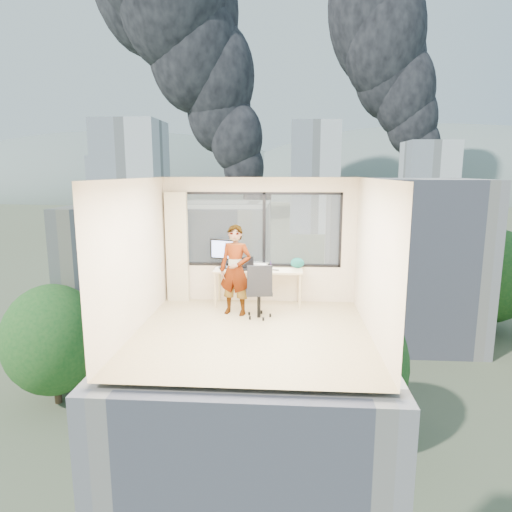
# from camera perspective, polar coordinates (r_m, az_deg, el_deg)

# --- Properties ---
(floor) EXTENTS (4.00, 4.00, 0.01)m
(floor) POSITION_cam_1_polar(r_m,az_deg,el_deg) (7.77, -0.52, -9.75)
(floor) COLOR tan
(floor) RESTS_ON ground
(ceiling) EXTENTS (4.00, 4.00, 0.01)m
(ceiling) POSITION_cam_1_polar(r_m,az_deg,el_deg) (7.28, -0.55, 9.80)
(ceiling) COLOR white
(ceiling) RESTS_ON ground
(wall_front) EXTENTS (4.00, 0.01, 2.60)m
(wall_front) POSITION_cam_1_polar(r_m,az_deg,el_deg) (5.47, -2.18, -4.29)
(wall_front) COLOR beige
(wall_front) RESTS_ON ground
(wall_left) EXTENTS (0.01, 4.00, 2.60)m
(wall_left) POSITION_cam_1_polar(r_m,az_deg,el_deg) (7.83, -15.29, -0.09)
(wall_left) COLOR beige
(wall_left) RESTS_ON ground
(wall_right) EXTENTS (0.01, 4.00, 2.60)m
(wall_right) POSITION_cam_1_polar(r_m,az_deg,el_deg) (7.53, 14.82, -0.49)
(wall_right) COLOR beige
(wall_right) RESTS_ON ground
(window_wall) EXTENTS (3.30, 0.16, 1.55)m
(window_wall) POSITION_cam_1_polar(r_m,az_deg,el_deg) (9.35, 0.73, 3.39)
(window_wall) COLOR black
(window_wall) RESTS_ON ground
(curtain) EXTENTS (0.45, 0.14, 2.30)m
(curtain) POSITION_cam_1_polar(r_m,az_deg,el_deg) (9.55, -9.98, 1.11)
(curtain) COLOR beige
(curtain) RESTS_ON floor
(desk) EXTENTS (1.80, 0.60, 0.75)m
(desk) POSITION_cam_1_polar(r_m,az_deg,el_deg) (9.24, 0.28, -3.97)
(desk) COLOR tan
(desk) RESTS_ON floor
(chair) EXTENTS (0.61, 0.61, 1.07)m
(chair) POSITION_cam_1_polar(r_m,az_deg,el_deg) (8.40, 0.37, -4.34)
(chair) COLOR black
(chair) RESTS_ON floor
(person) EXTENTS (0.72, 0.56, 1.73)m
(person) POSITION_cam_1_polar(r_m,az_deg,el_deg) (8.54, -2.63, -1.81)
(person) COLOR #2D2D33
(person) RESTS_ON floor
(monitor) EXTENTS (0.62, 0.31, 0.61)m
(monitor) POSITION_cam_1_polar(r_m,az_deg,el_deg) (9.22, -4.07, 0.32)
(monitor) COLOR black
(monitor) RESTS_ON desk
(game_console) EXTENTS (0.41, 0.37, 0.08)m
(game_console) POSITION_cam_1_polar(r_m,az_deg,el_deg) (9.39, 0.38, -1.11)
(game_console) COLOR white
(game_console) RESTS_ON desk
(laptop) EXTENTS (0.45, 0.46, 0.22)m
(laptop) POSITION_cam_1_polar(r_m,az_deg,el_deg) (9.10, -1.11, -1.05)
(laptop) COLOR black
(laptop) RESTS_ON desk
(cellphone) EXTENTS (0.13, 0.09, 0.01)m
(cellphone) POSITION_cam_1_polar(r_m,az_deg,el_deg) (9.06, 2.53, -1.78)
(cellphone) COLOR black
(cellphone) RESTS_ON desk
(pen_cup) EXTENTS (0.07, 0.07, 0.09)m
(pen_cup) POSITION_cam_1_polar(r_m,az_deg,el_deg) (9.07, 1.86, -1.53)
(pen_cup) COLOR black
(pen_cup) RESTS_ON desk
(handbag) EXTENTS (0.30, 0.19, 0.22)m
(handbag) POSITION_cam_1_polar(r_m,az_deg,el_deg) (9.29, 5.29, -0.87)
(handbag) COLOR #0C4B44
(handbag) RESTS_ON desk
(exterior_ground) EXTENTS (400.00, 400.00, 0.04)m
(exterior_ground) POSITION_cam_1_polar(r_m,az_deg,el_deg) (128.35, 3.68, 3.22)
(exterior_ground) COLOR #515B3D
(exterior_ground) RESTS_ON ground
(near_bldg_a) EXTENTS (16.00, 12.00, 14.00)m
(near_bldg_a) POSITION_cam_1_polar(r_m,az_deg,el_deg) (39.67, -10.14, -3.62)
(near_bldg_a) COLOR beige
(near_bldg_a) RESTS_ON exterior_ground
(near_bldg_b) EXTENTS (14.00, 13.00, 16.00)m
(near_bldg_b) POSITION_cam_1_polar(r_m,az_deg,el_deg) (47.48, 17.82, -0.37)
(near_bldg_b) COLOR silver
(near_bldg_b) RESTS_ON exterior_ground
(far_tower_a) EXTENTS (14.00, 14.00, 28.00)m
(far_tower_a) POSITION_cam_1_polar(r_m,az_deg,el_deg) (108.30, -15.40, 8.91)
(far_tower_a) COLOR silver
(far_tower_a) RESTS_ON exterior_ground
(far_tower_b) EXTENTS (13.00, 13.00, 30.00)m
(far_tower_b) POSITION_cam_1_polar(r_m,az_deg,el_deg) (127.48, 7.41, 9.87)
(far_tower_b) COLOR silver
(far_tower_b) RESTS_ON exterior_ground
(far_tower_c) EXTENTS (15.00, 15.00, 26.00)m
(far_tower_c) POSITION_cam_1_polar(r_m,az_deg,el_deg) (153.86, 21.00, 8.64)
(far_tower_c) COLOR silver
(far_tower_c) RESTS_ON exterior_ground
(far_tower_d) EXTENTS (16.00, 14.00, 22.00)m
(far_tower_d) POSITION_cam_1_polar(r_m,az_deg,el_deg) (168.62, -17.28, 8.31)
(far_tower_d) COLOR silver
(far_tower_d) RESTS_ON exterior_ground
(hill_a) EXTENTS (288.00, 216.00, 90.00)m
(hill_a) POSITION_cam_1_polar(r_m,az_deg,el_deg) (349.16, -16.39, 7.55)
(hill_a) COLOR slate
(hill_a) RESTS_ON exterior_ground
(hill_b) EXTENTS (300.00, 220.00, 96.00)m
(hill_b) POSITION_cam_1_polar(r_m,az_deg,el_deg) (342.43, 21.01, 7.22)
(hill_b) COLOR slate
(hill_b) RESTS_ON exterior_ground
(tree_a) EXTENTS (7.00, 7.00, 8.00)m
(tree_a) POSITION_cam_1_polar(r_m,az_deg,el_deg) (35.95, -24.28, -10.98)
(tree_a) COLOR #1A501D
(tree_a) RESTS_ON exterior_ground
(tree_b) EXTENTS (7.60, 7.60, 9.00)m
(tree_b) POSITION_cam_1_polar(r_m,az_deg,el_deg) (28.26, 10.91, -15.09)
(tree_b) COLOR #1A501D
(tree_b) RESTS_ON exterior_ground
(tree_c) EXTENTS (8.40, 8.40, 10.00)m
(tree_c) POSITION_cam_1_polar(r_m,az_deg,el_deg) (53.19, 27.65, -3.25)
(tree_c) COLOR #1A501D
(tree_c) RESTS_ON exterior_ground
(smoke_plume_a) EXTENTS (40.00, 24.00, 90.00)m
(smoke_plume_a) POSITION_cam_1_polar(r_m,az_deg,el_deg) (161.73, 0.13, 23.69)
(smoke_plume_a) COLOR black
(smoke_plume_a) RESTS_ON exterior_ground
(smoke_plume_b) EXTENTS (30.00, 18.00, 70.00)m
(smoke_plume_b) POSITION_cam_1_polar(r_m,az_deg,el_deg) (187.01, 21.90, 17.45)
(smoke_plume_b) COLOR black
(smoke_plume_b) RESTS_ON exterior_ground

